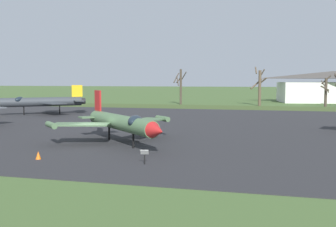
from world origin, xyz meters
name	(u,v)px	position (x,y,z in m)	size (l,w,h in m)	color
ground_plane	(91,146)	(0.00, 0.00, 0.00)	(600.00, 600.00, 0.00)	#425B2D
asphalt_apron	(148,125)	(0.00, 16.24, 0.03)	(83.29, 54.12, 0.05)	#28282B
grass_verge_strip	(196,107)	(0.00, 49.29, 0.03)	(143.29, 12.00, 0.06)	#3C4E24
jet_fighter_rear_center	(40,102)	(-20.92, 25.53, 2.09)	(13.17, 11.19, 4.68)	#33383D
jet_fighter_rear_left	(121,122)	(2.23, 1.30, 1.92)	(11.68, 11.65, 4.53)	#4C6B47
info_placard_rear_left	(145,155)	(6.60, -5.91, 0.65)	(0.59, 0.44, 1.02)	black
bare_tree_far_left	(180,85)	(-5.01, 57.10, 4.35)	(2.92, 2.69, 7.96)	#42382D
bare_tree_left_of_center	(259,86)	(12.42, 56.80, 4.28)	(3.58, 3.16, 8.38)	brown
bare_tree_center	(326,91)	(25.85, 57.42, 3.30)	(2.28, 2.36, 6.55)	#42382D
visitor_building	(333,87)	(29.93, 75.10, 3.75)	(28.39, 17.11, 7.75)	silver
traffic_cone	(38,156)	(-1.06, -6.12, 0.30)	(0.42, 0.42, 0.60)	orange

